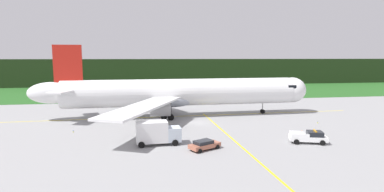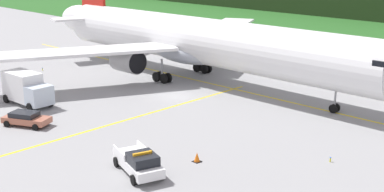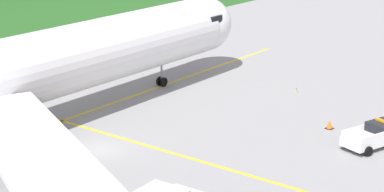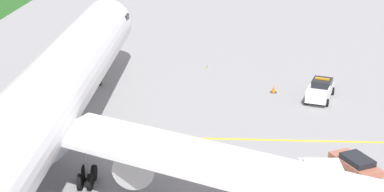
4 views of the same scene
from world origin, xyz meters
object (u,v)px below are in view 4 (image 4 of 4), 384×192
ops_pickup_truck (320,90)px  apron_cone (274,89)px  staff_car (356,163)px  catering_truck (323,190)px  airliner (44,106)px

ops_pickup_truck → apron_cone: bearing=73.2°
staff_car → ops_pickup_truck: bearing=2.4°
ops_pickup_truck → catering_truck: 22.24m
airliner → catering_truck: (-5.55, -20.27, -3.18)m
staff_car → catering_truck: bearing=151.7°
airliner → catering_truck: size_ratio=9.05×
airliner → catering_truck: bearing=-105.3°
ops_pickup_truck → catering_truck: bearing=173.0°
staff_car → apron_cone: 17.98m
staff_car → apron_cone: bearing=17.0°
ops_pickup_truck → apron_cone: 4.82m
airliner → staff_car: 24.02m
catering_truck → staff_car: size_ratio=1.37×
airliner → apron_cone: 26.06m
ops_pickup_truck → apron_cone: ops_pickup_truck is taller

